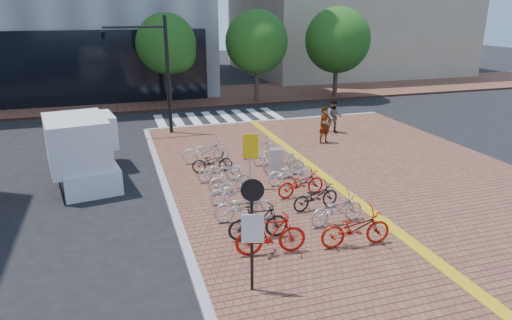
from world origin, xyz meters
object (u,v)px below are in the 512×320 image
object	(u,v)px
bike_15	(259,147)
utility_box	(276,163)
bike_12	(290,173)
notice_sign	(252,222)
bike_7	(206,151)
traffic_light_pole	(139,54)
bike_1	(258,222)
bike_11	(301,183)
bike_3	(234,192)
bike_4	(230,179)
bike_2	(244,206)
bike_6	(212,162)
box_truck	(84,149)
bike_5	(219,171)
bike_13	(284,163)
pedestrian_a	(325,125)
bike_8	(356,228)
bike_14	(271,155)
bike_9	(337,209)
yellow_sign	(250,151)
bike_10	(316,196)
pedestrian_b	(334,116)

from	to	relation	value
bike_15	utility_box	distance (m)	2.55
bike_12	notice_sign	size ratio (longest dim) A/B	0.63
bike_7	traffic_light_pole	size ratio (longest dim) A/B	0.33
bike_7	bike_1	bearing A→B (deg)	-176.25
bike_11	bike_3	bearing A→B (deg)	82.13
bike_4	bike_12	bearing A→B (deg)	-96.37
bike_1	bike_2	distance (m)	1.22
bike_6	box_truck	world-z (taller)	box_truck
traffic_light_pole	bike_5	bearing A→B (deg)	-74.67
bike_13	bike_15	world-z (taller)	bike_13
bike_3	traffic_light_pole	world-z (taller)	traffic_light_pole
pedestrian_a	box_truck	world-z (taller)	box_truck
bike_4	bike_6	world-z (taller)	bike_4
bike_1	bike_5	xyz separation A→B (m)	(-0.03, 4.73, -0.09)
bike_8	notice_sign	bearing A→B (deg)	114.01
bike_14	bike_15	distance (m)	1.15
bike_9	pedestrian_a	size ratio (longest dim) A/B	1.01
bike_12	traffic_light_pole	distance (m)	10.53
bike_5	bike_12	bearing A→B (deg)	-113.24
bike_6	box_truck	xyz separation A→B (m)	(-4.75, 0.97, 0.67)
bike_3	traffic_light_pole	size ratio (longest dim) A/B	0.28
bike_7	bike_11	size ratio (longest dim) A/B	1.10
bike_7	bike_11	world-z (taller)	bike_7
bike_1	bike_4	size ratio (longest dim) A/B	1.07
utility_box	yellow_sign	xyz separation A→B (m)	(-1.28, -0.83, 0.84)
bike_5	bike_15	xyz separation A→B (m)	(2.31, 2.35, 0.01)
bike_4	box_truck	bearing A→B (deg)	48.36
bike_4	utility_box	world-z (taller)	utility_box
bike_3	bike_14	xyz separation A→B (m)	(2.51, 3.42, -0.01)
bike_3	bike_13	distance (m)	3.34
bike_6	utility_box	xyz separation A→B (m)	(2.20, -1.29, 0.14)
traffic_light_pole	bike_11	bearing A→B (deg)	-65.70
bike_8	bike_10	bearing A→B (deg)	4.72
bike_11	utility_box	size ratio (longest dim) A/B	1.56
bike_2	bike_9	bearing A→B (deg)	-105.25
bike_13	pedestrian_a	xyz separation A→B (m)	(3.45, 3.61, 0.40)
bike_12	bike_14	distance (m)	2.31
yellow_sign	box_truck	bearing A→B (deg)	151.34
bike_5	bike_9	world-z (taller)	bike_9
bike_9	notice_sign	distance (m)	4.44
bike_10	yellow_sign	xyz separation A→B (m)	(-1.50, 2.33, 0.97)
bike_7	bike_14	distance (m)	2.75
pedestrian_b	traffic_light_pole	world-z (taller)	traffic_light_pole
bike_12	bike_14	xyz separation A→B (m)	(0.09, 2.30, -0.03)
bike_5	bike_11	distance (m)	3.24
bike_10	yellow_sign	world-z (taller)	yellow_sign
bike_13	bike_5	bearing A→B (deg)	98.44
bike_1	traffic_light_pole	world-z (taller)	traffic_light_pole
bike_1	bike_9	distance (m)	2.54
bike_1	pedestrian_a	size ratio (longest dim) A/B	0.98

